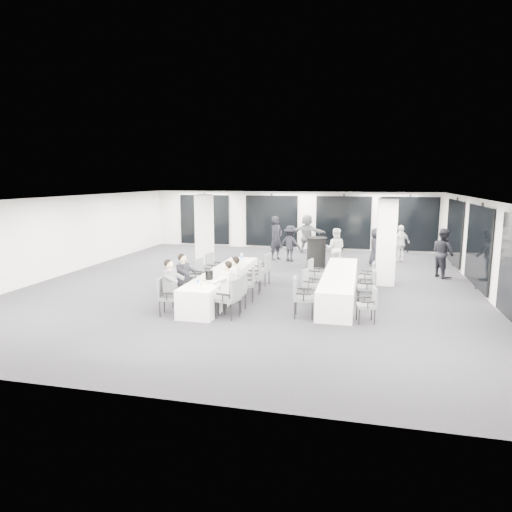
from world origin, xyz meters
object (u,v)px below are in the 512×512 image
Objects in this scene: chair_main_left_second at (179,285)px; chair_main_right_far at (263,267)px; chair_side_left_mid at (309,283)px; chair_side_right_near at (369,302)px; ice_bucket_far at (235,260)px; chair_main_left_near at (166,294)px; standing_guest_b at (335,246)px; standing_guest_d at (401,241)px; chair_main_left_fourth at (203,273)px; chair_side_left_far at (314,272)px; cocktail_table at (316,252)px; chair_main_left_far at (213,266)px; standing_guest_c at (290,241)px; standing_guest_h at (443,250)px; chair_main_right_near at (231,296)px; banquet_table_side at (339,285)px; banquet_table_main at (223,284)px; standing_guest_a at (276,235)px; chair_main_right_mid at (248,281)px; chair_side_right_far at (369,275)px; chair_side_left_near at (301,294)px; chair_side_right_mid at (369,285)px; chair_main_left_mid at (191,278)px; standing_guest_e at (376,245)px; standing_guest_f at (307,231)px; chair_main_right_fourth at (256,275)px; ice_bucket_near at (209,275)px; chair_main_right_second at (238,290)px; standing_guest_g at (207,235)px.

chair_main_right_far is (1.68, 2.91, -0.00)m from chair_main_left_second.
chair_side_left_mid reaches higher than chair_side_right_near.
chair_main_left_near is at bearing -104.14° from ice_bucket_far.
standing_guest_b is 3.40m from standing_guest_d.
chair_main_left_fourth reaches higher than chair_side_left_far.
cocktail_table reaches higher than chair_main_left_near.
chair_side_left_far is (3.33, 0.02, -0.04)m from chair_main_left_far.
chair_side_right_near is 8.30m from standing_guest_c.
standing_guest_h is at bearing 118.97° from chair_main_left_second.
banquet_table_side is at bearing -31.70° from chair_main_right_near.
chair_side_left_far is at bearing 25.61° from standing_guest_d.
banquet_table_main is 6.47m from standing_guest_a.
chair_main_right_mid is 0.59× the size of standing_guest_d.
chair_side_right_far is at bearing 142.05° from standing_guest_c.
standing_guest_h is (3.77, -0.77, 0.10)m from standing_guest_b.
chair_side_right_near is at bearing 79.20° from chair_main_left_second.
chair_main_left_far is (0.00, 2.83, -0.03)m from chair_main_left_second.
chair_main_left_fourth is at bearing 129.32° from chair_main_right_far.
standing_guest_b is 0.90× the size of standing_guest_h.
chair_main_left_fourth is at bearing 51.33° from standing_guest_b.
standing_guest_b reaches higher than chair_side_left_near.
standing_guest_c reaches higher than chair_main_right_mid.
chair_main_right_near reaches higher than chair_main_left_fourth.
chair_side_right_mid is at bearing 118.85° from standing_guest_h.
chair_side_left_near is at bearing 87.24° from standing_guest_b.
banquet_table_side is at bearing 113.97° from chair_main_left_near.
chair_main_left_second is at bearing -7.81° from chair_main_left_mid.
standing_guest_e is 4.02m from standing_guest_f.
standing_guest_b is 4.83m from ice_bucket_far.
chair_main_left_far is 1.93m from chair_main_right_fourth.
standing_guest_e is (4.08, -0.44, -0.20)m from standing_guest_a.
ice_bucket_near is (-4.18, 0.42, 0.38)m from chair_side_right_near.
chair_main_right_second is 4.33m from chair_side_right_far.
chair_main_right_mid reaches higher than banquet_table_side.
chair_main_left_mid is 1.68m from chair_main_right_mid.
ice_bucket_near is at bearing 145.96° from chair_main_right_fourth.
chair_main_right_mid is at bearing 106.56° from standing_guest_c.
standing_guest_c reaches higher than chair_main_left_mid.
chair_side_left_far is 0.44× the size of standing_guest_a.
chair_main_right_second is (1.68, -0.07, -0.03)m from chair_main_left_second.
chair_main_left_fourth is at bearing 45.61° from chair_main_right_near.
cocktail_table reaches higher than chair_main_right_near.
chair_main_left_second is 2.83m from chair_main_left_far.
chair_main_right_fourth is (1.67, 2.74, 0.01)m from chair_main_left_near.
chair_side_left_mid is at bearing 84.55° from chair_side_right_mid.
standing_guest_f reaches higher than chair_main_right_fourth.
cocktail_table is 0.68× the size of standing_guest_g.
standing_guest_g is (-2.26, 6.79, 0.29)m from chair_main_left_fourth.
standing_guest_h is at bearing 149.24° from chair_side_left_mid.
standing_guest_e is (0.27, 5.79, 0.31)m from chair_side_right_mid.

